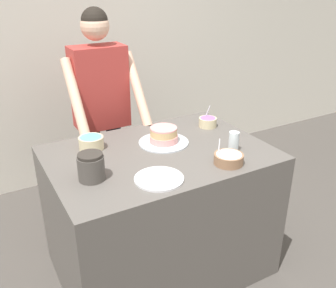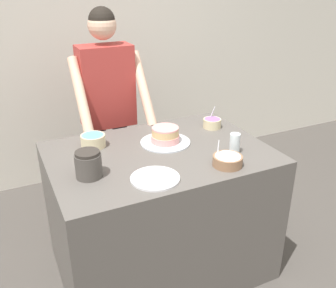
{
  "view_description": "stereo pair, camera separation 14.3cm",
  "coord_description": "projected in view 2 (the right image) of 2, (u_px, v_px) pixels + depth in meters",
  "views": [
    {
      "loc": [
        -1.01,
        -1.43,
        1.97
      ],
      "look_at": [
        0.04,
        0.44,
        0.99
      ],
      "focal_mm": 40.0,
      "sensor_mm": 36.0,
      "label": 1
    },
    {
      "loc": [
        -0.89,
        -1.49,
        1.97
      ],
      "look_at": [
        0.04,
        0.44,
        0.99
      ],
      "focal_mm": 40.0,
      "sensor_mm": 36.0,
      "label": 2
    }
  ],
  "objects": [
    {
      "name": "stoneware_jar",
      "position": [
        88.0,
        164.0,
        2.08
      ],
      "size": [
        0.15,
        0.15,
        0.16
      ],
      "color": "#4C4742",
      "rests_on": "counter"
    },
    {
      "name": "frosting_bowl_purple",
      "position": [
        212.0,
        123.0,
        2.78
      ],
      "size": [
        0.13,
        0.13,
        0.15
      ],
      "color": "beige",
      "rests_on": "counter"
    },
    {
      "name": "person_baker",
      "position": [
        108.0,
        99.0,
        2.98
      ],
      "size": [
        0.56,
        0.49,
        1.76
      ],
      "color": "#2D2D38",
      "rests_on": "ground_plane"
    },
    {
      "name": "frosting_bowl_white",
      "position": [
        228.0,
        160.0,
        2.22
      ],
      "size": [
        0.18,
        0.18,
        0.15
      ],
      "color": "#936B4C",
      "rests_on": "counter"
    },
    {
      "name": "ceramic_plate",
      "position": [
        155.0,
        178.0,
        2.08
      ],
      "size": [
        0.28,
        0.28,
        0.01
      ],
      "color": "silver",
      "rests_on": "counter"
    },
    {
      "name": "drinking_glass",
      "position": [
        235.0,
        144.0,
        2.37
      ],
      "size": [
        0.07,
        0.07,
        0.13
      ],
      "color": "silver",
      "rests_on": "counter"
    },
    {
      "name": "frosting_bowl_blue",
      "position": [
        93.0,
        140.0,
        2.47
      ],
      "size": [
        0.16,
        0.16,
        0.08
      ],
      "color": "beige",
      "rests_on": "counter"
    },
    {
      "name": "cake",
      "position": [
        165.0,
        137.0,
        2.52
      ],
      "size": [
        0.34,
        0.34,
        0.11
      ],
      "color": "silver",
      "rests_on": "counter"
    },
    {
      "name": "wall_back",
      "position": [
        89.0,
        50.0,
        3.61
      ],
      "size": [
        10.0,
        0.05,
        2.6
      ],
      "color": "silver",
      "rests_on": "ground_plane"
    },
    {
      "name": "counter",
      "position": [
        160.0,
        212.0,
        2.6
      ],
      "size": [
        1.4,
        0.99,
        0.93
      ],
      "color": "#5B5651",
      "rests_on": "ground_plane"
    }
  ]
}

